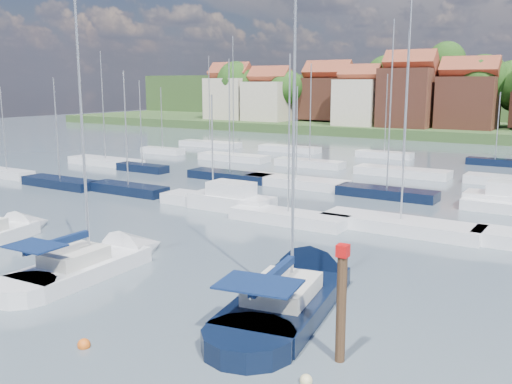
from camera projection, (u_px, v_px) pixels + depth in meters
The scene contains 9 objects.
ground at pixel (383, 180), 59.22m from camera, with size 260.00×260.00×0.00m, color #3F4B55.
sailboat_left at pixel (1, 234), 36.75m from camera, with size 4.67×10.44×13.81m.
sailboat_centre at pixel (102, 262), 31.03m from camera, with size 3.62×11.78×15.82m.
sailboat_navy at pixel (301, 288), 27.11m from camera, with size 5.95×14.20×18.97m.
timber_piling at pixel (341, 328), 20.47m from camera, with size 0.40×0.40×6.64m.
buoy_d at pixel (84, 347), 21.79m from camera, with size 0.50×0.50×0.50m, color #D85914.
buoy_e at pixel (256, 287), 28.23m from camera, with size 0.42×0.42×0.42m, color beige.
buoy_f at pixel (306, 383), 19.18m from camera, with size 0.44×0.44×0.44m, color beige.
marina_field at pixel (385, 185), 54.11m from camera, with size 79.62×41.41×15.93m.
Camera 1 is at (20.00, -16.43, 9.95)m, focal length 40.00 mm.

